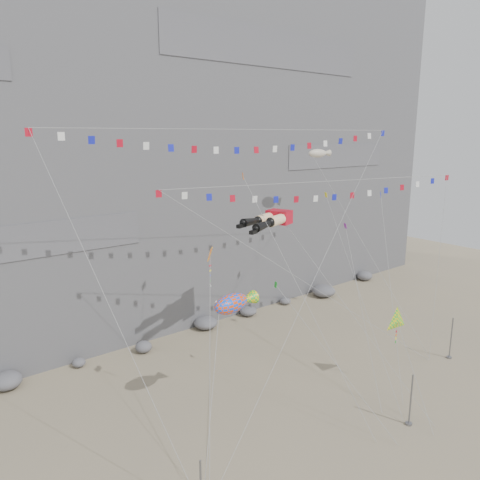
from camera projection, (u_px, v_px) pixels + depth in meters
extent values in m
plane|color=gray|center=(324.00, 394.00, 38.17)|extent=(120.00, 120.00, 0.00)
cube|color=slate|center=(133.00, 99.00, 57.11)|extent=(80.00, 28.00, 50.00)
cylinder|color=slate|center=(411.00, 400.00, 33.70)|extent=(0.12, 0.12, 3.99)
cylinder|color=slate|center=(451.00, 338.00, 43.87)|extent=(0.12, 0.12, 4.06)
cube|color=#B30B1D|center=(279.00, 217.00, 42.08)|extent=(2.08, 2.42, 1.21)
cylinder|color=#FDD49E|center=(276.00, 220.00, 40.31)|extent=(2.22, 1.52, 0.89)
sphere|color=black|center=(270.00, 222.00, 39.46)|extent=(0.82, 0.82, 0.82)
cone|color=black|center=(263.00, 225.00, 38.48)|extent=(2.55, 1.51, 0.83)
cube|color=black|center=(253.00, 232.00, 37.19)|extent=(0.86, 0.60, 0.30)
cylinder|color=#FDD49E|center=(264.00, 219.00, 40.93)|extent=(2.22, 1.52, 0.89)
sphere|color=black|center=(258.00, 221.00, 40.08)|extent=(0.82, 0.82, 0.82)
cone|color=black|center=(251.00, 222.00, 39.06)|extent=(2.56, 1.52, 0.89)
cube|color=black|center=(241.00, 226.00, 37.74)|extent=(0.86, 0.60, 0.30)
cylinder|color=gray|center=(349.00, 310.00, 37.92)|extent=(0.03, 0.03, 20.62)
cube|color=slate|center=(435.00, 427.00, 33.77)|extent=(0.16, 0.16, 0.10)
cylinder|color=gray|center=(230.00, 285.00, 32.09)|extent=(0.03, 0.03, 27.49)
cylinder|color=gray|center=(379.00, 273.00, 42.48)|extent=(0.03, 0.03, 19.52)
cube|color=slate|center=(429.00, 360.00, 43.80)|extent=(0.16, 0.16, 0.10)
cylinder|color=gray|center=(210.00, 368.00, 29.50)|extent=(0.03, 0.03, 15.39)
cylinder|color=gray|center=(218.00, 397.00, 29.40)|extent=(0.03, 0.03, 12.87)
cylinder|color=gray|center=(414.00, 374.00, 35.47)|extent=(0.03, 0.03, 8.91)
cube|color=slate|center=(434.00, 435.00, 32.82)|extent=(0.16, 0.16, 0.10)
cylinder|color=gray|center=(370.00, 249.00, 47.39)|extent=(0.03, 0.03, 23.57)
cube|color=slate|center=(430.00, 358.00, 44.22)|extent=(0.16, 0.16, 0.10)
cylinder|color=gray|center=(304.00, 299.00, 34.85)|extent=(0.03, 0.03, 21.85)
cube|color=slate|center=(376.00, 442.00, 32.08)|extent=(0.16, 0.16, 0.10)
cylinder|color=gray|center=(362.00, 310.00, 39.61)|extent=(0.03, 0.03, 16.73)
cube|color=slate|center=(382.00, 413.00, 35.44)|extent=(0.16, 0.16, 0.10)
cylinder|color=gray|center=(332.00, 358.00, 34.82)|extent=(0.03, 0.03, 14.37)
cube|color=slate|center=(398.00, 445.00, 31.76)|extent=(0.16, 0.16, 0.10)
cylinder|color=gray|center=(359.00, 292.00, 40.29)|extent=(0.03, 0.03, 21.82)
cube|color=slate|center=(404.00, 422.00, 34.30)|extent=(0.16, 0.16, 0.10)
cylinder|color=gray|center=(391.00, 290.00, 40.19)|extent=(0.03, 0.03, 18.66)
cube|color=slate|center=(403.00, 405.00, 36.53)|extent=(0.16, 0.16, 0.10)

